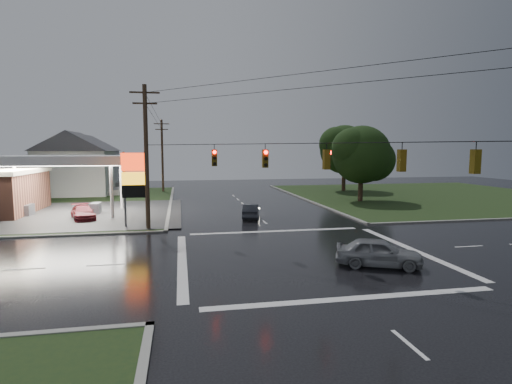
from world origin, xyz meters
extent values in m
plane|color=black|center=(0.00, 0.00, 0.00)|extent=(120.00, 120.00, 0.00)
cube|color=#1B3015|center=(-26.00, 26.00, 0.04)|extent=(36.00, 36.00, 0.08)
cube|color=#1B3015|center=(26.00, 26.00, 0.04)|extent=(36.00, 36.00, 0.08)
cube|color=#2D2D2D|center=(-20.00, 18.00, 0.09)|extent=(26.00, 18.00, 0.02)
cylinder|color=silver|center=(-13.00, 15.00, 2.50)|extent=(0.30, 0.30, 5.00)
cylinder|color=silver|center=(-23.00, 21.00, 2.50)|extent=(0.30, 0.30, 5.00)
cylinder|color=silver|center=(-13.00, 21.00, 2.50)|extent=(0.30, 0.30, 5.00)
cube|color=silver|center=(-18.00, 18.00, 5.20)|extent=(12.00, 8.00, 0.80)
cube|color=white|center=(-18.00, 18.00, 4.78)|extent=(11.40, 7.40, 0.04)
cube|color=#59595E|center=(-21.00, 18.00, 0.55)|extent=(0.80, 1.60, 1.10)
cube|color=#59595E|center=(-15.00, 18.00, 0.55)|extent=(0.80, 1.60, 1.10)
cylinder|color=#59595E|center=(-11.30, 10.50, 3.00)|extent=(0.16, 0.16, 6.00)
cylinder|color=#59595E|center=(-9.70, 10.50, 3.00)|extent=(0.16, 0.16, 6.00)
cube|color=red|center=(-10.50, 10.50, 5.20)|extent=(2.00, 0.35, 1.40)
cube|color=#FFB01A|center=(-10.50, 10.50, 3.90)|extent=(2.00, 0.35, 1.00)
cube|color=black|center=(-10.50, 10.50, 2.90)|extent=(2.00, 0.35, 1.00)
cylinder|color=#382619|center=(-9.50, 9.50, 5.50)|extent=(0.32, 0.32, 11.00)
cube|color=#382619|center=(-9.50, 9.50, 10.40)|extent=(2.20, 0.12, 0.12)
cube|color=#382619|center=(-9.50, 9.50, 9.60)|extent=(1.80, 0.12, 0.12)
cylinder|color=#382619|center=(-9.50, 38.00, 5.25)|extent=(0.32, 0.32, 10.50)
cube|color=#382619|center=(-9.50, 38.00, 9.90)|extent=(2.20, 0.12, 0.12)
cube|color=#382619|center=(-9.50, 38.00, 9.10)|extent=(1.80, 0.12, 0.12)
cube|color=#59470C|center=(-4.75, 4.75, 5.60)|extent=(0.34, 0.34, 1.10)
cylinder|color=#FF0C07|center=(-4.75, 4.55, 5.98)|extent=(0.22, 0.08, 0.22)
cube|color=#59470C|center=(-1.90, 1.90, 5.60)|extent=(0.34, 0.34, 1.10)
cylinder|color=#FF0C07|center=(-1.90, 1.70, 5.98)|extent=(0.22, 0.08, 0.22)
cube|color=#59470C|center=(0.95, -0.95, 5.60)|extent=(0.34, 0.34, 1.10)
cylinder|color=#FF0C07|center=(1.15, -0.95, 5.98)|extent=(0.08, 0.22, 0.22)
cube|color=#59470C|center=(3.80, -3.80, 5.60)|extent=(0.34, 0.34, 1.10)
cylinder|color=#FF0C07|center=(3.80, -3.60, 5.98)|extent=(0.22, 0.08, 0.22)
cube|color=#59470C|center=(6.08, -6.08, 5.60)|extent=(0.34, 0.34, 1.10)
cylinder|color=#FF0C07|center=(6.08, -5.88, 5.98)|extent=(0.22, 0.08, 0.22)
cube|color=silver|center=(-21.00, 36.00, 3.00)|extent=(9.00, 8.00, 6.00)
cube|color=gray|center=(-15.70, 36.00, 0.40)|extent=(1.60, 4.80, 0.80)
cube|color=silver|center=(-22.00, 48.00, 3.00)|extent=(9.00, 8.00, 6.00)
cube|color=gray|center=(-16.70, 48.00, 0.40)|extent=(1.60, 4.80, 0.80)
cylinder|color=black|center=(14.00, 22.00, 2.52)|extent=(0.56, 0.56, 5.04)
sphere|color=black|center=(14.00, 22.00, 5.58)|extent=(6.80, 6.80, 6.80)
sphere|color=black|center=(15.70, 22.30, 4.95)|extent=(5.10, 5.10, 5.10)
sphere|color=black|center=(12.64, 21.60, 6.30)|extent=(4.76, 4.76, 4.76)
cylinder|color=black|center=(17.00, 34.00, 2.80)|extent=(0.56, 0.56, 5.60)
sphere|color=black|center=(17.00, 34.00, 6.20)|extent=(7.20, 7.20, 7.20)
sphere|color=black|center=(18.80, 34.30, 5.50)|extent=(5.40, 5.40, 5.40)
sphere|color=black|center=(15.56, 33.60, 7.00)|extent=(5.04, 5.04, 5.04)
imported|color=#22242A|center=(-0.80, 13.11, 0.64)|extent=(2.19, 4.10, 1.28)
imported|color=gray|center=(3.19, -2.94, 0.75)|extent=(4.77, 3.40, 1.51)
imported|color=maroon|center=(-15.50, 15.13, 0.62)|extent=(3.08, 4.64, 1.25)
camera|label=1|loc=(-7.02, -21.92, 6.12)|focal=28.00mm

